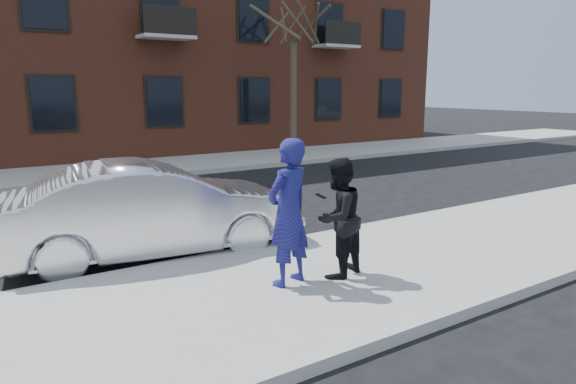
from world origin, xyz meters
TOP-DOWN VIEW (x-y plane):
  - ground at (0.00, 0.00)m, footprint 100.00×100.00m
  - near_sidewalk at (0.00, -0.25)m, footprint 50.00×3.50m
  - near_curb at (0.00, 1.55)m, footprint 50.00×0.10m
  - far_sidewalk at (0.00, 11.25)m, footprint 50.00×3.50m
  - far_curb at (0.00, 9.45)m, footprint 50.00×0.10m
  - apartment_building at (2.00, 18.00)m, footprint 24.30×10.30m
  - street_tree at (4.50, 11.00)m, footprint 3.60×3.60m
  - silver_sedan at (-3.96, 2.35)m, footprint 4.88×2.22m
  - man_hoodie at (-3.00, -0.17)m, footprint 0.81×0.65m
  - man_peacoat at (-2.27, -0.29)m, footprint 0.96×0.84m

SIDE VIEW (x-z plane):
  - ground at x=0.00m, z-range 0.00..0.00m
  - near_sidewalk at x=0.00m, z-range 0.00..0.15m
  - near_curb at x=0.00m, z-range 0.00..0.15m
  - far_sidewalk at x=0.00m, z-range 0.00..0.15m
  - far_curb at x=0.00m, z-range 0.00..0.15m
  - silver_sedan at x=-3.96m, z-range 0.00..1.55m
  - man_peacoat at x=-2.27m, z-range 0.15..1.80m
  - man_hoodie at x=-3.00m, z-range 0.15..2.09m
  - street_tree at x=4.50m, z-range 2.12..8.92m
  - apartment_building at x=2.00m, z-range 0.01..12.31m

